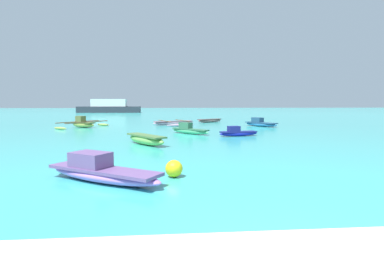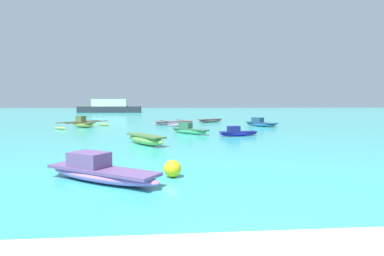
% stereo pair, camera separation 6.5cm
% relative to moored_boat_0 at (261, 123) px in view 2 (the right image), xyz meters
% --- Properties ---
extents(moored_boat_0, '(2.39, 3.07, 0.75)m').
position_rel_moored_boat_0_xyz_m(moored_boat_0, '(0.00, 0.00, 0.00)').
color(moored_boat_0, '#286AA4').
rests_on(moored_boat_0, ground_plane).
extents(moored_boat_1, '(2.49, 2.73, 0.73)m').
position_rel_moored_boat_0_xyz_m(moored_boat_1, '(-6.55, -5.62, -0.01)').
color(moored_boat_1, '#4AB075').
rests_on(moored_boat_1, ground_plane).
extents(moored_boat_2, '(2.22, 2.79, 0.47)m').
position_rel_moored_boat_0_xyz_m(moored_boat_2, '(-9.00, -10.53, -0.00)').
color(moored_boat_2, '#75BB56').
rests_on(moored_boat_2, ground_plane).
extents(moored_boat_3, '(3.91, 4.14, 0.42)m').
position_rel_moored_boat_0_xyz_m(moored_boat_3, '(-7.40, 2.38, -0.07)').
color(moored_boat_3, '#D09AB3').
rests_on(moored_boat_3, ground_plane).
extents(moored_boat_4, '(2.52, 1.03, 0.62)m').
position_rel_moored_boat_0_xyz_m(moored_boat_4, '(-3.71, -7.20, -0.05)').
color(moored_boat_4, '#1B22AE').
rests_on(moored_boat_4, ground_plane).
extents(moored_boat_5, '(2.92, 2.23, 0.34)m').
position_rel_moored_boat_0_xyz_m(moored_boat_5, '(-3.56, 5.82, -0.07)').
color(moored_boat_5, '#916563').
rests_on(moored_boat_5, ground_plane).
extents(moored_boat_6, '(3.38, 2.56, 0.72)m').
position_rel_moored_boat_0_xyz_m(moored_boat_6, '(-9.68, -17.27, -0.01)').
color(moored_boat_6, '#AB73D6').
rests_on(moored_boat_6, ground_plane).
extents(moored_boat_7, '(3.70, 4.52, 0.94)m').
position_rel_moored_boat_0_xyz_m(moored_boat_7, '(-14.86, 0.09, 0.05)').
color(moored_boat_7, '#99A84C').
rests_on(moored_boat_7, ground_plane).
extents(mooring_buoy_0, '(0.47, 0.47, 0.47)m').
position_rel_moored_boat_0_xyz_m(mooring_buoy_0, '(-7.80, -17.00, -0.03)').
color(mooring_buoy_0, yellow).
rests_on(mooring_buoy_0, ground_plane).
extents(distant_ferry, '(12.74, 2.80, 2.80)m').
position_rel_moored_boat_0_xyz_m(distant_ferry, '(-19.97, 38.55, 0.87)').
color(distant_ferry, '#2D333D').
rests_on(distant_ferry, ground_plane).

